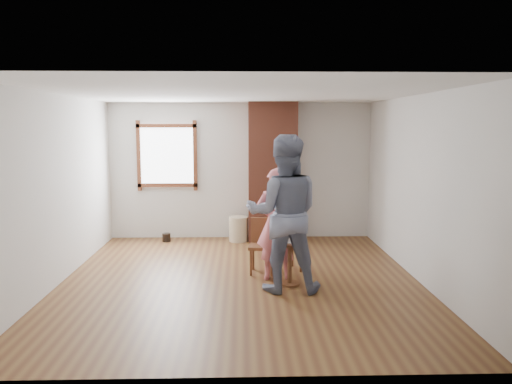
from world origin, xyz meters
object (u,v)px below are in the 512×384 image
at_px(side_table, 290,256).
at_px(person_pink, 277,224).
at_px(dining_chair_right, 285,238).
at_px(stoneware_crock, 239,229).
at_px(man, 284,214).
at_px(dining_chair_left, 263,242).

bearing_deg(side_table, person_pink, 123.41).
relative_size(dining_chair_right, person_pink, 0.54).
relative_size(stoneware_crock, man, 0.23).
distance_m(dining_chair_right, person_pink, 0.63).
height_order(dining_chair_left, dining_chair_right, dining_chair_right).
height_order(dining_chair_left, man, man).
bearing_deg(stoneware_crock, dining_chair_left, -79.50).
xyz_separation_m(dining_chair_right, person_pink, (-0.17, -0.52, 0.31)).
bearing_deg(dining_chair_left, stoneware_crock, 108.43).
height_order(man, person_pink, man).
bearing_deg(side_table, stoneware_crock, 105.19).
distance_m(stoneware_crock, dining_chair_left, 2.05).
relative_size(stoneware_crock, dining_chair_left, 0.58).
height_order(stoneware_crock, side_table, side_table).
height_order(stoneware_crock, dining_chair_right, dining_chair_right).
xyz_separation_m(man, person_pink, (-0.06, 0.45, -0.23)).
height_order(stoneware_crock, dining_chair_left, dining_chair_left).
bearing_deg(person_pink, side_table, 129.19).
height_order(dining_chair_right, side_table, dining_chair_right).
bearing_deg(side_table, dining_chair_left, 118.59).
bearing_deg(man, dining_chair_right, -92.95).
bearing_deg(stoneware_crock, man, -77.83).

